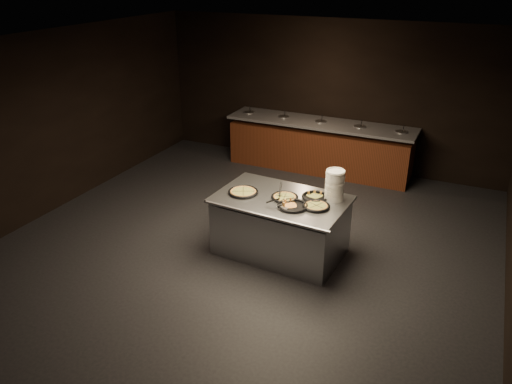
{
  "coord_description": "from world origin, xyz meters",
  "views": [
    {
      "loc": [
        2.84,
        -5.48,
        3.83
      ],
      "look_at": [
        0.14,
        0.3,
        0.89
      ],
      "focal_mm": 35.0,
      "sensor_mm": 36.0,
      "label": 1
    }
  ],
  "objects_px": {
    "plate_stack": "(335,185)",
    "pan_cheese_whole": "(285,197)",
    "pan_veggie_whole": "(243,192)",
    "serving_counter": "(281,226)"
  },
  "relations": [
    {
      "from": "plate_stack",
      "to": "serving_counter",
      "type": "bearing_deg",
      "value": -158.99
    },
    {
      "from": "plate_stack",
      "to": "pan_cheese_whole",
      "type": "height_order",
      "value": "plate_stack"
    },
    {
      "from": "serving_counter",
      "to": "plate_stack",
      "type": "distance_m",
      "value": 0.98
    },
    {
      "from": "plate_stack",
      "to": "pan_veggie_whole",
      "type": "relative_size",
      "value": 1.0
    },
    {
      "from": "pan_veggie_whole",
      "to": "serving_counter",
      "type": "bearing_deg",
      "value": 8.59
    },
    {
      "from": "pan_veggie_whole",
      "to": "pan_cheese_whole",
      "type": "height_order",
      "value": "same"
    },
    {
      "from": "serving_counter",
      "to": "plate_stack",
      "type": "relative_size",
      "value": 4.37
    },
    {
      "from": "serving_counter",
      "to": "pan_veggie_whole",
      "type": "distance_m",
      "value": 0.73
    },
    {
      "from": "plate_stack",
      "to": "pan_cheese_whole",
      "type": "relative_size",
      "value": 1.14
    },
    {
      "from": "plate_stack",
      "to": "pan_veggie_whole",
      "type": "xyz_separation_m",
      "value": [
        -1.22,
        -0.34,
        -0.19
      ]
    }
  ]
}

